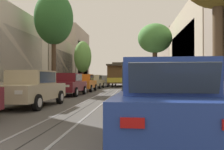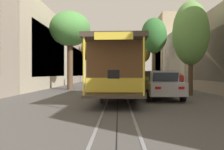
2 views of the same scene
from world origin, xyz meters
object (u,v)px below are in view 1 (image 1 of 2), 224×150
(street_tree_kerb_left_mid, at_px, (83,57))
(pedestrian_crossing_far, at_px, (68,81))
(parked_car_maroon_mid_left, at_px, (68,84))
(parked_car_orange_fourth_left, at_px, (84,83))
(street_tree_kerb_left_second, at_px, (54,19))
(parked_car_silver_sixth_left, at_px, (102,81))
(pedestrian_on_left_pavement, at_px, (15,82))
(cable_car_trolley, at_px, (119,75))
(parked_car_blue_mid_right, at_px, (139,84))
(parked_car_beige_fifth_left, at_px, (94,82))
(pedestrian_on_right_pavement, at_px, (182,82))
(parked_car_beige_second_left, at_px, (31,88))
(street_tree_kerb_right_second, at_px, (155,39))
(parked_car_blue_near_right, at_px, (165,101))
(parked_car_brown_second_right, at_px, (142,88))
(motorcycle_with_rider, at_px, (139,94))

(street_tree_kerb_left_mid, distance_m, pedestrian_crossing_far, 6.09)
(parked_car_maroon_mid_left, bearing_deg, parked_car_orange_fourth_left, 89.67)
(parked_car_maroon_mid_left, distance_m, street_tree_kerb_left_second, 6.03)
(parked_car_silver_sixth_left, bearing_deg, pedestrian_on_left_pavement, -99.98)
(parked_car_maroon_mid_left, distance_m, cable_car_trolley, 18.50)
(parked_car_silver_sixth_left, bearing_deg, parked_car_maroon_mid_left, -90.54)
(parked_car_blue_mid_right, height_order, pedestrian_on_left_pavement, pedestrian_on_left_pavement)
(parked_car_beige_fifth_left, height_order, pedestrian_on_right_pavement, pedestrian_on_right_pavement)
(parked_car_beige_fifth_left, distance_m, pedestrian_on_right_pavement, 12.78)
(pedestrian_on_right_pavement, bearing_deg, street_tree_kerb_left_mid, 128.33)
(parked_car_orange_fourth_left, bearing_deg, parked_car_silver_sixth_left, 89.37)
(street_tree_kerb_left_mid, relative_size, pedestrian_on_left_pavement, 3.65)
(cable_car_trolley, xyz_separation_m, pedestrian_on_right_pavement, (5.87, -15.72, -0.75))
(parked_car_maroon_mid_left, bearing_deg, street_tree_kerb_left_second, 127.55)
(street_tree_kerb_left_mid, bearing_deg, pedestrian_on_right_pavement, -51.67)
(parked_car_orange_fourth_left, bearing_deg, parked_car_beige_second_left, -89.50)
(parked_car_beige_fifth_left, relative_size, street_tree_kerb_left_mid, 0.71)
(parked_car_blue_mid_right, distance_m, cable_car_trolley, 18.34)
(parked_car_silver_sixth_left, height_order, pedestrian_on_right_pavement, pedestrian_on_right_pavement)
(parked_car_maroon_mid_left, height_order, pedestrian_on_right_pavement, pedestrian_on_right_pavement)
(street_tree_kerb_left_second, xyz_separation_m, street_tree_kerb_right_second, (8.74, 7.68, -0.59))
(parked_car_orange_fourth_left, relative_size, parked_car_blue_near_right, 0.99)
(parked_car_brown_second_right, height_order, pedestrian_on_left_pavement, pedestrian_on_left_pavement)
(street_tree_kerb_left_mid, bearing_deg, parked_car_brown_second_right, -71.82)
(parked_car_beige_fifth_left, distance_m, pedestrian_crossing_far, 3.12)
(parked_car_blue_near_right, xyz_separation_m, pedestrian_on_left_pavement, (-8.52, 11.30, 0.16))
(parked_car_blue_mid_right, bearing_deg, pedestrian_crossing_far, 126.18)
(parked_car_brown_second_right, xyz_separation_m, motorcycle_with_rider, (-0.26, -5.62, 0.06))
(parked_car_beige_second_left, distance_m, pedestrian_on_left_pavement, 6.52)
(parked_car_beige_fifth_left, relative_size, pedestrian_on_left_pavement, 2.60)
(parked_car_beige_second_left, xyz_separation_m, parked_car_blue_near_right, (5.09, -5.75, 0.00))
(parked_car_blue_mid_right, xyz_separation_m, street_tree_kerb_right_second, (1.95, 9.90, 4.65))
(street_tree_kerb_right_second, height_order, pedestrian_on_right_pavement, street_tree_kerb_right_second)
(parked_car_maroon_mid_left, distance_m, pedestrian_crossing_far, 11.27)
(parked_car_maroon_mid_left, height_order, parked_car_brown_second_right, same)
(parked_car_orange_fourth_left, xyz_separation_m, pedestrian_on_left_pavement, (-3.32, -6.85, 0.16))
(parked_car_maroon_mid_left, bearing_deg, parked_car_silver_sixth_left, 89.46)
(parked_car_maroon_mid_left, xyz_separation_m, parked_car_blue_near_right, (5.23, -12.63, 0.00))
(parked_car_blue_mid_right, bearing_deg, parked_car_orange_fourth_left, 132.57)
(parked_car_blue_near_right, height_order, street_tree_kerb_right_second, street_tree_kerb_right_second)
(cable_car_trolley, bearing_deg, parked_car_beige_second_left, -95.50)
(parked_car_beige_fifth_left, bearing_deg, street_tree_kerb_left_mid, 119.18)
(pedestrian_on_right_pavement, height_order, pedestrian_crossing_far, pedestrian_on_right_pavement)
(parked_car_beige_second_left, relative_size, parked_car_blue_mid_right, 1.01)
(parked_car_maroon_mid_left, distance_m, pedestrian_on_left_pavement, 3.55)
(parked_car_blue_mid_right, distance_m, street_tree_kerb_left_second, 8.85)
(parked_car_blue_near_right, distance_m, street_tree_kerb_left_second, 17.37)
(cable_car_trolley, height_order, motorcycle_with_rider, cable_car_trolley)
(street_tree_kerb_left_mid, height_order, cable_car_trolley, street_tree_kerb_left_mid)
(pedestrian_on_left_pavement, bearing_deg, parked_car_beige_second_left, -58.27)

